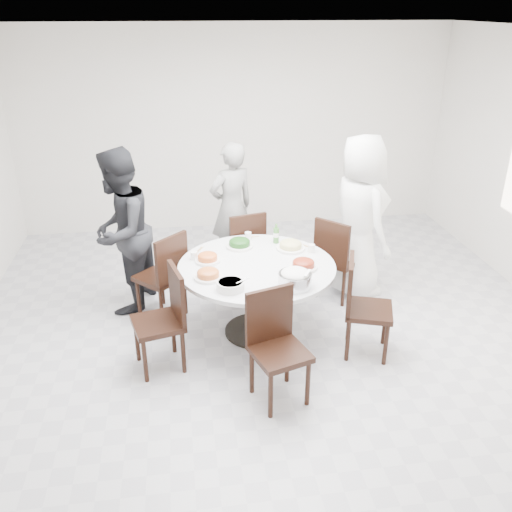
{
  "coord_description": "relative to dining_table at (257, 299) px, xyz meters",
  "views": [
    {
      "loc": [
        -0.81,
        -4.53,
        3.0
      ],
      "look_at": [
        -0.13,
        0.09,
        0.82
      ],
      "focal_mm": 38.0,
      "sensor_mm": 36.0,
      "label": 1
    }
  ],
  "objects": [
    {
      "name": "chair_ne",
      "position": [
        1.01,
        0.62,
        0.1
      ],
      "size": [
        0.59,
        0.59,
        0.95
      ],
      "primitive_type": "cube",
      "rotation": [
        0.0,
        0.0,
        2.32
      ],
      "color": "black",
      "rests_on": "floor"
    },
    {
      "name": "chair_s",
      "position": [
        0.04,
        -1.03,
        0.1
      ],
      "size": [
        0.53,
        0.53,
        0.95
      ],
      "primitive_type": "cube",
      "rotation": [
        0.0,
        0.0,
        6.59
      ],
      "color": "black",
      "rests_on": "floor"
    },
    {
      "name": "floor",
      "position": [
        0.13,
        -0.04,
        -0.38
      ],
      "size": [
        6.0,
        6.0,
        0.01
      ],
      "primitive_type": "cube",
      "color": "#BDBCC1",
      "rests_on": "ground"
    },
    {
      "name": "soup_bowl",
      "position": [
        -0.3,
        -0.44,
        0.41
      ],
      "size": [
        0.24,
        0.24,
        0.07
      ],
      "primitive_type": "cylinder",
      "color": "white",
      "rests_on": "dining_table"
    },
    {
      "name": "chair_sw",
      "position": [
        -0.94,
        -0.43,
        0.1
      ],
      "size": [
        0.51,
        0.51,
        0.95
      ],
      "primitive_type": "cube",
      "rotation": [
        0.0,
        0.0,
        4.96
      ],
      "color": "black",
      "rests_on": "floor"
    },
    {
      "name": "chair_se",
      "position": [
        0.97,
        -0.49,
        0.1
      ],
      "size": [
        0.53,
        0.53,
        0.95
      ],
      "primitive_type": "cube",
      "rotation": [
        0.0,
        0.0,
        7.53
      ],
      "color": "black",
      "rests_on": "floor"
    },
    {
      "name": "chopsticks",
      "position": [
        0.01,
        0.63,
        0.38
      ],
      "size": [
        0.24,
        0.04,
        0.01
      ],
      "primitive_type": null,
      "color": "tan",
      "rests_on": "dining_table"
    },
    {
      "name": "tea_cups",
      "position": [
        -0.02,
        0.66,
        0.42
      ],
      "size": [
        0.07,
        0.07,
        0.08
      ],
      "primitive_type": "cylinder",
      "color": "white",
      "rests_on": "dining_table"
    },
    {
      "name": "beverage_bottle",
      "position": [
        0.27,
        0.49,
        0.48
      ],
      "size": [
        0.06,
        0.06,
        0.21
      ],
      "primitive_type": "cylinder",
      "color": "#3A7830",
      "rests_on": "dining_table"
    },
    {
      "name": "diner_right",
      "position": [
        1.23,
        0.7,
        0.53
      ],
      "size": [
        0.77,
        0.99,
        1.8
      ],
      "primitive_type": "imported",
      "rotation": [
        0.0,
        0.0,
        1.82
      ],
      "color": "white",
      "rests_on": "floor"
    },
    {
      "name": "wall_back",
      "position": [
        0.13,
        2.96,
        1.02
      ],
      "size": [
        6.0,
        0.01,
        2.8
      ],
      "primitive_type": "cube",
      "color": "silver",
      "rests_on": "ground"
    },
    {
      "name": "dish_pale",
      "position": [
        0.39,
        0.3,
        0.41
      ],
      "size": [
        0.29,
        0.29,
        0.08
      ],
      "primitive_type": "cylinder",
      "color": "white",
      "rests_on": "dining_table"
    },
    {
      "name": "chair_nw",
      "position": [
        -0.93,
        0.47,
        0.1
      ],
      "size": [
        0.59,
        0.59,
        0.95
      ],
      "primitive_type": "cube",
      "rotation": [
        0.0,
        0.0,
        3.92
      ],
      "color": "black",
      "rests_on": "floor"
    },
    {
      "name": "rice_bowl",
      "position": [
        0.27,
        -0.48,
        0.44
      ],
      "size": [
        0.3,
        0.3,
        0.13
      ],
      "primitive_type": "cylinder",
      "color": "silver",
      "rests_on": "dining_table"
    },
    {
      "name": "wall_front",
      "position": [
        0.13,
        -3.04,
        1.02
      ],
      "size": [
        6.0,
        0.01,
        2.8
      ],
      "primitive_type": "cube",
      "color": "silver",
      "rests_on": "ground"
    },
    {
      "name": "dish_redbrown",
      "position": [
        0.42,
        -0.14,
        0.41
      ],
      "size": [
        0.26,
        0.26,
        0.07
      ],
      "primitive_type": "cylinder",
      "color": "white",
      "rests_on": "dining_table"
    },
    {
      "name": "diner_left",
      "position": [
        -1.31,
        0.73,
        0.49
      ],
      "size": [
        0.89,
        1.01,
        1.74
      ],
      "primitive_type": "imported",
      "rotation": [
        0.0,
        0.0,
        4.39
      ],
      "color": "black",
      "rests_on": "floor"
    },
    {
      "name": "diner_middle",
      "position": [
        -0.08,
        1.5,
        0.42
      ],
      "size": [
        0.68,
        0.58,
        1.58
      ],
      "primitive_type": "imported",
      "rotation": [
        0.0,
        0.0,
        3.56
      ],
      "color": "black",
      "rests_on": "floor"
    },
    {
      "name": "dining_table",
      "position": [
        0.0,
        0.0,
        0.0
      ],
      "size": [
        1.5,
        1.5,
        0.75
      ],
      "primitive_type": "cylinder",
      "color": "silver",
      "rests_on": "floor"
    },
    {
      "name": "ceiling",
      "position": [
        0.13,
        -0.04,
        2.42
      ],
      "size": [
        6.0,
        6.0,
        0.01
      ],
      "primitive_type": "cube",
      "color": "white",
      "rests_on": "ground"
    },
    {
      "name": "chair_n",
      "position": [
        -0.02,
        1.0,
        0.1
      ],
      "size": [
        0.51,
        0.51,
        0.95
      ],
      "primitive_type": "cube",
      "rotation": [
        0.0,
        0.0,
        3.39
      ],
      "color": "black",
      "rests_on": "floor"
    },
    {
      "name": "dish_greens",
      "position": [
        -0.11,
        0.43,
        0.41
      ],
      "size": [
        0.27,
        0.27,
        0.07
      ],
      "primitive_type": "cylinder",
      "color": "white",
      "rests_on": "dining_table"
    },
    {
      "name": "dish_tofu",
      "position": [
        -0.47,
        -0.21,
        0.41
      ],
      "size": [
        0.26,
        0.26,
        0.07
      ],
      "primitive_type": "cylinder",
      "color": "white",
      "rests_on": "dining_table"
    },
    {
      "name": "dish_orange",
      "position": [
        -0.46,
        0.14,
        0.41
      ],
      "size": [
        0.24,
        0.24,
        0.07
      ],
      "primitive_type": "cylinder",
      "color": "white",
      "rests_on": "dining_table"
    }
  ]
}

